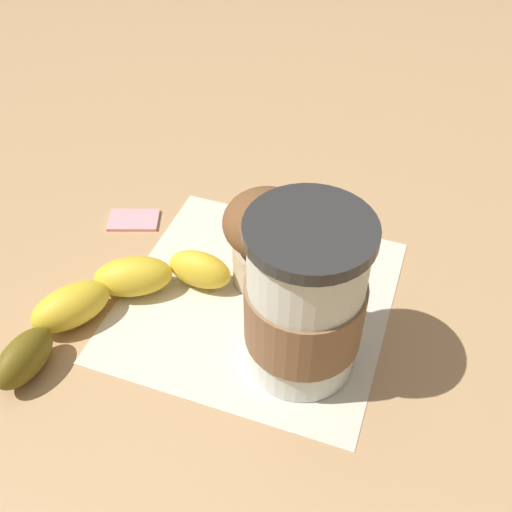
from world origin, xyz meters
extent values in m
plane|color=tan|center=(0.00, 0.00, 0.00)|extent=(3.00, 3.00, 0.00)
cube|color=beige|center=(0.00, 0.00, 0.00)|extent=(0.23, 0.23, 0.00)
cylinder|color=silver|center=(-0.06, 0.05, 0.07)|extent=(0.08, 0.08, 0.13)
cylinder|color=#2D2D2D|center=(-0.06, 0.05, 0.14)|extent=(0.09, 0.09, 0.01)
cylinder|color=#846042|center=(-0.06, 0.05, 0.06)|extent=(0.09, 0.09, 0.06)
cylinder|color=beige|center=(0.00, -0.03, 0.02)|extent=(0.06, 0.06, 0.04)
ellipsoid|color=brown|center=(0.00, -0.03, 0.07)|extent=(0.08, 0.08, 0.05)
ellipsoid|color=gold|center=(0.05, 0.00, 0.02)|extent=(0.06, 0.03, 0.04)
ellipsoid|color=gold|center=(0.11, 0.03, 0.02)|extent=(0.08, 0.06, 0.04)
ellipsoid|color=gold|center=(0.14, 0.08, 0.02)|extent=(0.07, 0.08, 0.04)
ellipsoid|color=brown|center=(0.14, 0.13, 0.02)|extent=(0.03, 0.06, 0.04)
cube|color=pink|center=(0.15, -0.06, 0.00)|extent=(0.06, 0.05, 0.01)
camera|label=1|loc=(-0.12, 0.34, 0.40)|focal=42.00mm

